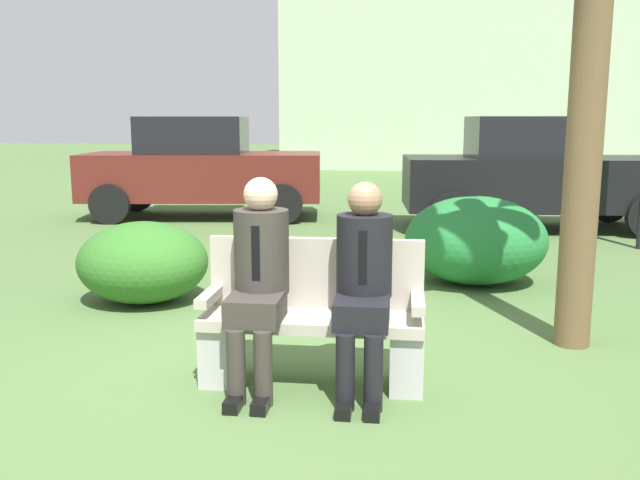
{
  "coord_description": "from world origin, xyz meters",
  "views": [
    {
      "loc": [
        0.83,
        -4.18,
        1.65
      ],
      "look_at": [
        0.28,
        0.27,
        0.85
      ],
      "focal_mm": 38.35,
      "sensor_mm": 36.0,
      "label": 1
    }
  ],
  "objects_px": {
    "shrub_near_bench": "(143,262)",
    "parked_car_near": "(202,168)",
    "seated_man_left": "(259,272)",
    "seated_man_right": "(363,277)",
    "shrub_mid_lawn": "(475,240)",
    "parked_car_far": "(535,174)",
    "park_bench": "(313,321)"
  },
  "relations": [
    {
      "from": "seated_man_right",
      "to": "seated_man_left",
      "type": "bearing_deg",
      "value": 179.81
    },
    {
      "from": "shrub_near_bench",
      "to": "parked_car_near",
      "type": "xyz_separation_m",
      "value": [
        -1.04,
        5.34,
        0.47
      ]
    },
    {
      "from": "seated_man_left",
      "to": "parked_car_far",
      "type": "bearing_deg",
      "value": 66.76
    },
    {
      "from": "seated_man_right",
      "to": "shrub_mid_lawn",
      "type": "bearing_deg",
      "value": 71.84
    },
    {
      "from": "park_bench",
      "to": "parked_car_near",
      "type": "bearing_deg",
      "value": 111.82
    },
    {
      "from": "parked_car_far",
      "to": "shrub_near_bench",
      "type": "bearing_deg",
      "value": -132.15
    },
    {
      "from": "shrub_mid_lawn",
      "to": "shrub_near_bench",
      "type": "bearing_deg",
      "value": -160.21
    },
    {
      "from": "shrub_near_bench",
      "to": "shrub_mid_lawn",
      "type": "height_order",
      "value": "shrub_mid_lawn"
    },
    {
      "from": "parked_car_near",
      "to": "parked_car_far",
      "type": "bearing_deg",
      "value": -6.66
    },
    {
      "from": "park_bench",
      "to": "seated_man_left",
      "type": "height_order",
      "value": "seated_man_left"
    },
    {
      "from": "shrub_near_bench",
      "to": "parked_car_far",
      "type": "height_order",
      "value": "parked_car_far"
    },
    {
      "from": "shrub_near_bench",
      "to": "shrub_mid_lawn",
      "type": "relative_size",
      "value": 0.83
    },
    {
      "from": "shrub_near_bench",
      "to": "shrub_mid_lawn",
      "type": "xyz_separation_m",
      "value": [
        3.06,
        1.1,
        0.07
      ]
    },
    {
      "from": "shrub_near_bench",
      "to": "seated_man_right",
      "type": "bearing_deg",
      "value": -41.03
    },
    {
      "from": "shrub_near_bench",
      "to": "parked_car_far",
      "type": "xyz_separation_m",
      "value": [
        4.27,
        4.72,
        0.47
      ]
    },
    {
      "from": "shrub_mid_lawn",
      "to": "parked_car_far",
      "type": "relative_size",
      "value": 0.35
    },
    {
      "from": "seated_man_right",
      "to": "shrub_near_bench",
      "type": "relative_size",
      "value": 1.09
    },
    {
      "from": "seated_man_right",
      "to": "shrub_mid_lawn",
      "type": "height_order",
      "value": "seated_man_right"
    },
    {
      "from": "seated_man_right",
      "to": "parked_car_near",
      "type": "xyz_separation_m",
      "value": [
        -3.14,
        7.16,
        0.12
      ]
    },
    {
      "from": "seated_man_left",
      "to": "shrub_mid_lawn",
      "type": "height_order",
      "value": "seated_man_left"
    },
    {
      "from": "shrub_near_bench",
      "to": "shrub_mid_lawn",
      "type": "distance_m",
      "value": 3.25
    },
    {
      "from": "parked_car_near",
      "to": "shrub_near_bench",
      "type": "bearing_deg",
      "value": -78.97
    },
    {
      "from": "park_bench",
      "to": "shrub_near_bench",
      "type": "xyz_separation_m",
      "value": [
        -1.78,
        1.7,
        -0.03
      ]
    },
    {
      "from": "seated_man_right",
      "to": "shrub_mid_lawn",
      "type": "relative_size",
      "value": 0.9
    },
    {
      "from": "shrub_near_bench",
      "to": "parked_car_near",
      "type": "distance_m",
      "value": 5.46
    },
    {
      "from": "seated_man_left",
      "to": "parked_car_far",
      "type": "relative_size",
      "value": 0.32
    },
    {
      "from": "parked_car_near",
      "to": "seated_man_left",
      "type": "bearing_deg",
      "value": -70.74
    },
    {
      "from": "shrub_near_bench",
      "to": "parked_car_far",
      "type": "distance_m",
      "value": 6.38
    },
    {
      "from": "seated_man_right",
      "to": "parked_car_near",
      "type": "height_order",
      "value": "parked_car_near"
    },
    {
      "from": "seated_man_left",
      "to": "parked_car_near",
      "type": "height_order",
      "value": "parked_car_near"
    },
    {
      "from": "seated_man_left",
      "to": "shrub_near_bench",
      "type": "distance_m",
      "value": 2.36
    },
    {
      "from": "shrub_near_bench",
      "to": "parked_car_far",
      "type": "relative_size",
      "value": 0.29
    }
  ]
}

